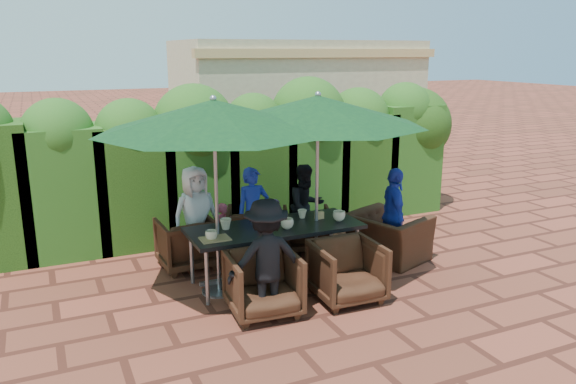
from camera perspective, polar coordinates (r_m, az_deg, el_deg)
name	(u,v)px	position (r m, az deg, el deg)	size (l,w,h in m)	color
ground	(283,281)	(7.52, -0.55, -9.01)	(80.00, 80.00, 0.00)	brown
dining_table	(275,232)	(7.31, -1.32, -4.05)	(2.26, 0.90, 0.75)	black
umbrella_left	(214,116)	(6.67, -7.56, 7.63)	(2.82, 2.82, 2.46)	gray
umbrella_right	(318,111)	(7.24, 3.05, 8.25)	(2.81, 2.81, 2.46)	gray
chair_far_left	(187,241)	(7.97, -10.24, -4.89)	(0.75, 0.70, 0.77)	black
chair_far_mid	(253,229)	(8.34, -3.58, -3.80)	(0.76, 0.71, 0.78)	black
chair_far_right	(307,227)	(8.55, 1.95, -3.57)	(0.69, 0.65, 0.71)	black
chair_near_left	(263,281)	(6.50, -2.52, -8.99)	(0.78, 0.73, 0.80)	black
chair_near_right	(347,268)	(6.88, 6.04, -7.73)	(0.78, 0.73, 0.80)	black
chair_end_right	(388,229)	(8.24, 10.11, -3.77)	(1.04, 0.68, 0.91)	black
adult_far_left	(196,216)	(7.99, -9.35, -2.38)	(0.70, 0.42, 1.42)	silver
adult_far_mid	(253,213)	(8.13, -3.56, -2.18)	(0.48, 0.40, 1.35)	#1F33AD
adult_far_right	(306,207)	(8.54, 1.83, -1.50)	(0.63, 0.38, 1.31)	black
adult_near_left	(266,259)	(6.34, -2.21, -6.79)	(0.89, 0.41, 1.38)	black
adult_end_right	(394,215)	(8.15, 10.69, -2.30)	(0.80, 0.40, 1.36)	#1F33AD
child_left	(224,231)	(8.24, -6.47, -3.93)	(0.30, 0.24, 0.83)	#E14F6E
child_right	(276,224)	(8.56, -1.19, -3.29)	(0.28, 0.23, 0.79)	#794BA4
pedestrian_a	(258,151)	(11.55, -3.02, 4.20)	(1.79, 0.64, 1.92)	#238139
pedestrian_b	(301,151)	(11.93, 1.34, 4.16)	(0.85, 0.52, 1.77)	#E14F6E
pedestrian_c	(338,144)	(12.41, 5.10, 4.87)	(1.23, 0.57, 1.93)	gray
cup_a	(211,235)	(6.82, -7.79, -4.36)	(0.15, 0.15, 0.12)	beige
cup_b	(226,224)	(7.19, -6.35, -3.24)	(0.15, 0.15, 0.14)	beige
cup_c	(287,223)	(7.17, -0.10, -3.21)	(0.17, 0.17, 0.13)	beige
cup_d	(302,214)	(7.62, 1.45, -2.23)	(0.12, 0.12, 0.12)	beige
cup_e	(339,216)	(7.53, 5.21, -2.43)	(0.17, 0.17, 0.13)	beige
ketchup_bottle	(259,222)	(7.20, -2.92, -3.01)	(0.04, 0.04, 0.17)	#B20C0A
sauce_bottle	(268,220)	(7.25, -2.09, -2.88)	(0.04, 0.04, 0.17)	#4C230C
serving_tray	(215,239)	(6.83, -7.43, -4.74)	(0.35, 0.25, 0.02)	#A07D4D
number_block_left	(264,223)	(7.25, -2.45, -3.18)	(0.12, 0.06, 0.10)	#DBB270
number_block_right	(319,215)	(7.59, 3.20, -2.37)	(0.12, 0.06, 0.10)	#DBB270
hedge_wall	(221,152)	(9.20, -6.87, 4.08)	(9.10, 1.60, 2.54)	#18330E
building	(297,104)	(14.79, 0.91, 8.93)	(6.20, 3.08, 3.20)	beige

